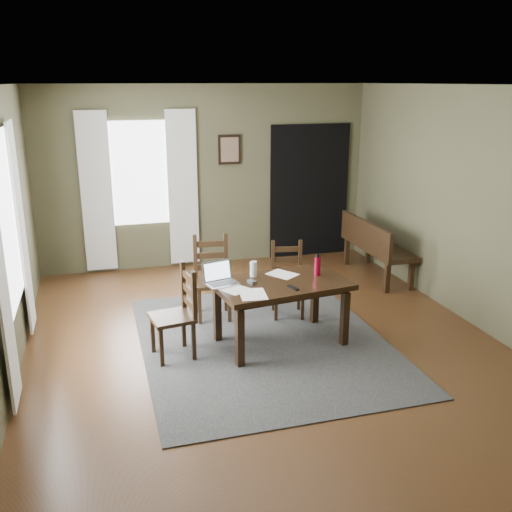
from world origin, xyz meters
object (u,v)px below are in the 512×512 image
object	(u,v)px
laptop	(220,278)
dining_table	(281,289)
chair_back_left	(212,278)
water_bottle	(317,266)
chair_back_right	(287,280)
bench	(373,243)
chair_end	(177,314)

from	to	relation	value
laptop	dining_table	bearing A→B (deg)	-26.02
chair_back_left	dining_table	bearing A→B (deg)	-53.17
water_bottle	chair_back_right	bearing A→B (deg)	99.70
chair_back_right	dining_table	bearing A→B (deg)	-102.12
chair_back_right	bench	size ratio (longest dim) A/B	0.59
dining_table	chair_back_right	bearing A→B (deg)	58.17
dining_table	laptop	size ratio (longest dim) A/B	3.89
chair_back_left	water_bottle	bearing A→B (deg)	-34.07
chair_back_left	bench	xyz separation A→B (m)	(2.52, 0.79, 0.02)
chair_end	laptop	bearing A→B (deg)	96.30
dining_table	laptop	xyz separation A→B (m)	(-0.63, 0.13, 0.14)
bench	dining_table	bearing A→B (deg)	131.10
dining_table	bench	distance (m)	2.62
dining_table	chair_back_left	bearing A→B (deg)	113.01
chair_back_left	bench	world-z (taller)	chair_back_left
chair_back_left	laptop	distance (m)	0.85
chair_back_left	chair_end	bearing A→B (deg)	-115.04
chair_end	water_bottle	distance (m)	1.60
chair_back_right	water_bottle	bearing A→B (deg)	-68.28
dining_table	water_bottle	size ratio (longest dim) A/B	6.20
chair_end	chair_back_left	xyz separation A→B (m)	(0.56, 0.93, 0.02)
chair_end	bench	xyz separation A→B (m)	(3.08, 1.72, 0.04)
chair_back_left	water_bottle	xyz separation A→B (m)	(1.00, -0.84, 0.34)
chair_back_right	bench	world-z (taller)	chair_back_right
bench	laptop	xyz separation A→B (m)	(-2.60, -1.59, 0.26)
chair_end	water_bottle	world-z (taller)	chair_end
dining_table	bench	size ratio (longest dim) A/B	1.00
dining_table	laptop	world-z (taller)	laptop
dining_table	bench	bearing A→B (deg)	33.41
chair_back_left	bench	size ratio (longest dim) A/B	0.66
chair_back_left	laptop	xyz separation A→B (m)	(-0.08, -0.80, 0.28)
chair_end	chair_back_left	world-z (taller)	chair_back_left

